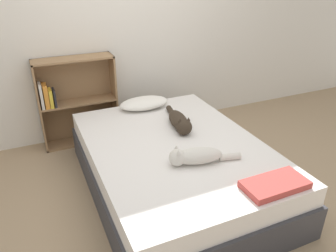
% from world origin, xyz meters
% --- Properties ---
extents(ground_plane, '(8.00, 8.00, 0.00)m').
position_xyz_m(ground_plane, '(0.00, 0.00, 0.00)').
color(ground_plane, '#997F60').
extents(wall_back, '(8.00, 0.06, 2.50)m').
position_xyz_m(wall_back, '(0.00, 1.44, 1.25)').
color(wall_back, silver).
rests_on(wall_back, ground_plane).
extents(bed, '(1.49, 2.08, 0.48)m').
position_xyz_m(bed, '(0.00, 0.00, 0.23)').
color(bed, '#333338').
rests_on(bed, ground_plane).
extents(pillow, '(0.54, 0.31, 0.11)m').
position_xyz_m(pillow, '(0.03, 0.85, 0.53)').
color(pillow, white).
rests_on(pillow, bed).
extents(cat_light, '(0.58, 0.24, 0.16)m').
position_xyz_m(cat_light, '(0.00, -0.35, 0.54)').
color(cat_light, beige).
rests_on(cat_light, bed).
extents(cat_dark, '(0.23, 0.65, 0.17)m').
position_xyz_m(cat_dark, '(0.17, 0.27, 0.54)').
color(cat_dark, '#33281E').
rests_on(cat_dark, bed).
extents(bookshelf, '(0.85, 0.26, 1.00)m').
position_xyz_m(bookshelf, '(-0.64, 1.31, 0.51)').
color(bookshelf, '#8E6B47').
rests_on(bookshelf, ground_plane).
extents(blanket_fold, '(0.47, 0.24, 0.05)m').
position_xyz_m(blanket_fold, '(0.37, -0.86, 0.50)').
color(blanket_fold, '#B2423D').
rests_on(blanket_fold, bed).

